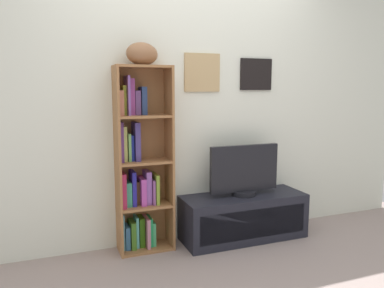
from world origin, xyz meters
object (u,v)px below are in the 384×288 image
Objects in this scene: tv_stand at (243,217)px; football at (142,54)px; television at (244,171)px; bookshelf at (139,167)px.

football is at bearing 174.63° from tv_stand.
football reaches higher than television.
television is at bearing -6.95° from bookshelf.
football is (0.04, -0.03, 0.92)m from bookshelf.
tv_stand is 1.73× the size of television.
television is at bearing 90.00° from tv_stand.
football is at bearing -39.32° from bookshelf.
bookshelf reaches higher than television.
tv_stand is at bearing -7.02° from bookshelf.
football is 0.46× the size of television.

